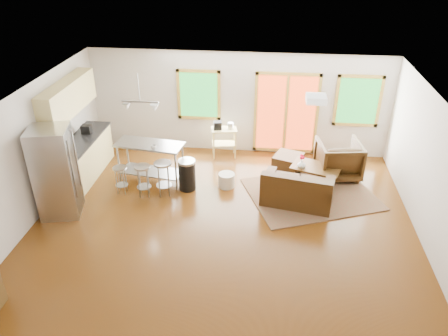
# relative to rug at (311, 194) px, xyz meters

# --- Properties ---
(floor) EXTENTS (7.50, 7.00, 0.02)m
(floor) POSITION_rel_rug_xyz_m (-1.80, -1.48, -0.02)
(floor) COLOR #3B1F07
(floor) RESTS_ON ground
(ceiling) EXTENTS (7.50, 7.00, 0.02)m
(ceiling) POSITION_rel_rug_xyz_m (-1.80, -1.48, 2.60)
(ceiling) COLOR silver
(ceiling) RESTS_ON ground
(back_wall) EXTENTS (7.50, 0.02, 2.60)m
(back_wall) POSITION_rel_rug_xyz_m (-1.80, 2.03, 1.29)
(back_wall) COLOR beige
(back_wall) RESTS_ON ground
(left_wall) EXTENTS (0.02, 7.00, 2.60)m
(left_wall) POSITION_rel_rug_xyz_m (-5.56, -1.48, 1.29)
(left_wall) COLOR beige
(left_wall) RESTS_ON ground
(right_wall) EXTENTS (0.02, 7.00, 2.60)m
(right_wall) POSITION_rel_rug_xyz_m (1.96, -1.48, 1.29)
(right_wall) COLOR beige
(right_wall) RESTS_ON ground
(front_wall) EXTENTS (7.50, 0.02, 2.60)m
(front_wall) POSITION_rel_rug_xyz_m (-1.80, -4.99, 1.29)
(front_wall) COLOR beige
(front_wall) RESTS_ON ground
(window_left) EXTENTS (1.10, 0.05, 1.30)m
(window_left) POSITION_rel_rug_xyz_m (-2.80, 1.98, 1.49)
(window_left) COLOR #186021
(window_left) RESTS_ON back_wall
(french_doors) EXTENTS (1.60, 0.05, 2.10)m
(french_doors) POSITION_rel_rug_xyz_m (-0.60, 1.98, 1.09)
(french_doors) COLOR red
(french_doors) RESTS_ON back_wall
(window_right) EXTENTS (1.10, 0.05, 1.30)m
(window_right) POSITION_rel_rug_xyz_m (1.10, 1.98, 1.49)
(window_right) COLOR #186021
(window_right) RESTS_ON back_wall
(rug) EXTENTS (3.21, 2.87, 0.03)m
(rug) POSITION_rel_rug_xyz_m (0.00, 0.00, 0.00)
(rug) COLOR #495D38
(rug) RESTS_ON floor
(loveseat) EXTENTS (1.59, 1.09, 0.78)m
(loveseat) POSITION_rel_rug_xyz_m (-0.34, -0.39, 0.29)
(loveseat) COLOR black
(loveseat) RESTS_ON floor
(coffee_table) EXTENTS (1.22, 0.96, 0.43)m
(coffee_table) POSITION_rel_rug_xyz_m (0.11, 0.52, 0.36)
(coffee_table) COLOR #3B280F
(coffee_table) RESTS_ON floor
(armchair) EXTENTS (1.08, 1.03, 0.98)m
(armchair) POSITION_rel_rug_xyz_m (0.64, 0.91, 0.48)
(armchair) COLOR black
(armchair) RESTS_ON floor
(ottoman) EXTENTS (0.80, 0.80, 0.42)m
(ottoman) POSITION_rel_rug_xyz_m (-0.50, 1.04, 0.19)
(ottoman) COLOR black
(ottoman) RESTS_ON floor
(pouf) EXTENTS (0.48, 0.48, 0.32)m
(pouf) POSITION_rel_rug_xyz_m (-1.89, 0.13, 0.15)
(pouf) COLOR beige
(pouf) RESTS_ON floor
(vase) EXTENTS (0.26, 0.26, 0.34)m
(vase) POSITION_rel_rug_xyz_m (-0.23, 0.46, 0.51)
(vase) COLOR silver
(vase) RESTS_ON coffee_table
(cabinets) EXTENTS (0.64, 2.24, 2.30)m
(cabinets) POSITION_rel_rug_xyz_m (-5.29, 0.22, 0.91)
(cabinets) COLOR #D4C071
(cabinets) RESTS_ON floor
(refrigerator) EXTENTS (0.90, 0.88, 1.88)m
(refrigerator) POSITION_rel_rug_xyz_m (-5.13, -1.26, 0.93)
(refrigerator) COLOR #B7BABC
(refrigerator) RESTS_ON floor
(island) EXTENTS (1.59, 0.81, 0.96)m
(island) POSITION_rel_rug_xyz_m (-3.63, 0.18, 0.65)
(island) COLOR #B7BABC
(island) RESTS_ON floor
(cup) EXTENTS (0.15, 0.14, 0.13)m
(cup) POSITION_rel_rug_xyz_m (-3.47, -0.06, 1.00)
(cup) COLOR silver
(cup) RESTS_ON island
(bar_stool_a) EXTENTS (0.31, 0.31, 0.64)m
(bar_stool_a) POSITION_rel_rug_xyz_m (-4.16, -0.39, 0.46)
(bar_stool_a) COLOR #B7BABC
(bar_stool_a) RESTS_ON floor
(bar_stool_b) EXTENTS (0.40, 0.40, 0.73)m
(bar_stool_b) POSITION_rel_rug_xyz_m (-3.64, -0.45, 0.53)
(bar_stool_b) COLOR #B7BABC
(bar_stool_b) RESTS_ON floor
(bar_stool_c) EXTENTS (0.47, 0.47, 0.80)m
(bar_stool_c) POSITION_rel_rug_xyz_m (-3.21, -0.36, 0.58)
(bar_stool_c) COLOR #B7BABC
(bar_stool_c) RESTS_ON floor
(trash_can) EXTENTS (0.39, 0.39, 0.72)m
(trash_can) POSITION_rel_rug_xyz_m (-2.75, -0.06, 0.35)
(trash_can) COLOR black
(trash_can) RESTS_ON floor
(kitchen_cart) EXTENTS (0.69, 0.51, 0.96)m
(kitchen_cart) POSITION_rel_rug_xyz_m (-2.14, 1.62, 0.64)
(kitchen_cart) COLOR #D4C071
(kitchen_cart) RESTS_ON floor
(ceiling_flush) EXTENTS (0.35, 0.35, 0.12)m
(ceiling_flush) POSITION_rel_rug_xyz_m (-0.20, -0.88, 2.52)
(ceiling_flush) COLOR white
(ceiling_flush) RESTS_ON ceiling
(pendant_light) EXTENTS (0.80, 0.18, 0.79)m
(pendant_light) POSITION_rel_rug_xyz_m (-3.70, 0.02, 1.88)
(pendant_light) COLOR gray
(pendant_light) RESTS_ON ceiling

